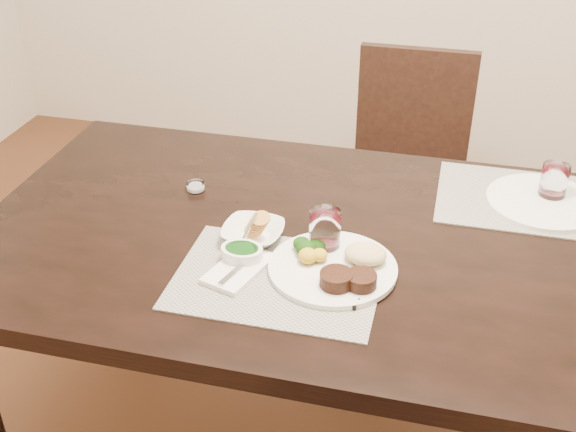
% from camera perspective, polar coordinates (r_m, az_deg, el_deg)
% --- Properties ---
extents(dining_table, '(2.00, 1.00, 0.75)m').
position_cam_1_polar(dining_table, '(1.81, 6.80, -4.34)').
color(dining_table, black).
rests_on(dining_table, ground).
extents(chair_far, '(0.42, 0.42, 0.90)m').
position_cam_1_polar(chair_far, '(2.69, 9.43, 4.20)').
color(chair_far, black).
rests_on(chair_far, ground).
extents(placemat_near, '(0.46, 0.34, 0.00)m').
position_cam_1_polar(placemat_near, '(1.63, -0.85, -4.98)').
color(placemat_near, gray).
rests_on(placemat_near, dining_table).
extents(placemat_far, '(0.46, 0.34, 0.00)m').
position_cam_1_polar(placemat_far, '(2.02, 18.22, 1.19)').
color(placemat_far, gray).
rests_on(placemat_far, dining_table).
extents(dinner_plate, '(0.30, 0.30, 0.05)m').
position_cam_1_polar(dinner_plate, '(1.64, 4.01, -3.97)').
color(dinner_plate, silver).
rests_on(dinner_plate, placemat_near).
extents(napkin_fork, '(0.14, 0.19, 0.02)m').
position_cam_1_polar(napkin_fork, '(1.65, -3.90, -4.16)').
color(napkin_fork, silver).
rests_on(napkin_fork, placemat_near).
extents(steak_knife, '(0.05, 0.24, 0.01)m').
position_cam_1_polar(steak_knife, '(1.60, 5.91, -5.65)').
color(steak_knife, silver).
rests_on(steak_knife, placemat_near).
extents(cracker_bowl, '(0.15, 0.15, 0.07)m').
position_cam_1_polar(cracker_bowl, '(1.75, -2.77, -1.29)').
color(cracker_bowl, silver).
rests_on(cracker_bowl, placemat_near).
extents(sauce_ramekin, '(0.10, 0.15, 0.08)m').
position_cam_1_polar(sauce_ramekin, '(1.67, -3.65, -2.99)').
color(sauce_ramekin, silver).
rests_on(sauce_ramekin, placemat_near).
extents(wine_glass_near, '(0.07, 0.07, 0.10)m').
position_cam_1_polar(wine_glass_near, '(1.70, 2.92, -1.34)').
color(wine_glass_near, silver).
rests_on(wine_glass_near, placemat_near).
extents(far_plate, '(0.30, 0.30, 0.01)m').
position_cam_1_polar(far_plate, '(2.01, 19.52, 1.05)').
color(far_plate, silver).
rests_on(far_plate, placemat_far).
extents(wine_glass_far, '(0.07, 0.07, 0.10)m').
position_cam_1_polar(wine_glass_far, '(2.03, 20.23, 2.38)').
color(wine_glass_far, silver).
rests_on(wine_glass_far, placemat_far).
extents(salt_cellar, '(0.05, 0.05, 0.02)m').
position_cam_1_polar(salt_cellar, '(1.98, -7.31, 2.29)').
color(salt_cellar, silver).
rests_on(salt_cellar, dining_table).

